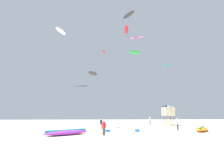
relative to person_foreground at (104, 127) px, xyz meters
The scene contains 19 objects.
ground_plane 5.61m from the person_foreground, 74.19° to the right, with size 120.00×120.00×0.00m, color beige.
person_foreground is the anchor object (origin of this frame).
person_midground 7.06m from the person_foreground, 92.06° to the left, with size 0.44×0.35×1.55m.
person_left 20.77m from the person_foreground, 60.69° to the left, with size 0.45×0.39×1.65m.
person_right 12.05m from the person_foreground, 28.61° to the left, with size 0.37×0.54×1.64m.
kite_grounded_near 4.05m from the person_foreground, behind, with size 4.90×4.13×0.62m.
kite_grounded_mid 13.48m from the person_foreground, 16.46° to the left, with size 4.07×4.81×0.60m.
lifeguard_tower 20.88m from the person_foreground, 49.98° to the left, with size 2.30×2.30×4.15m.
cooler_box 5.71m from the person_foreground, 40.44° to the left, with size 0.56×0.36×0.32m, color blue.
gear_bag 3.66m from the person_foreground, 80.74° to the left, with size 0.56×0.36×0.32m, color blue.
kite_aloft_0 36.76m from the person_foreground, 100.17° to the left, with size 4.19×1.94×0.53m.
kite_aloft_1 13.38m from the person_foreground, 99.45° to the left, with size 2.00×2.82×0.65m.
kite_aloft_3 21.79m from the person_foreground, 66.80° to the left, with size 2.92×1.68×0.64m.
kite_aloft_4 33.10m from the person_foreground, 89.01° to the left, with size 1.25×2.85×0.69m.
kite_aloft_5 26.22m from the person_foreground, 119.09° to the left, with size 2.19×3.66×0.55m.
kite_aloft_6 29.16m from the person_foreground, 67.45° to the left, with size 3.51×2.19×0.76m.
kite_aloft_7 46.22m from the person_foreground, 59.31° to the left, with size 3.20×2.20×0.60m.
kite_aloft_8 25.65m from the person_foreground, 72.35° to the left, with size 1.83×3.81×0.94m.
kite_aloft_9 31.34m from the person_foreground, 71.85° to the left, with size 3.00×4.13×0.50m.
Camera 1 is at (-1.93, -13.24, 2.17)m, focal length 27.63 mm.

